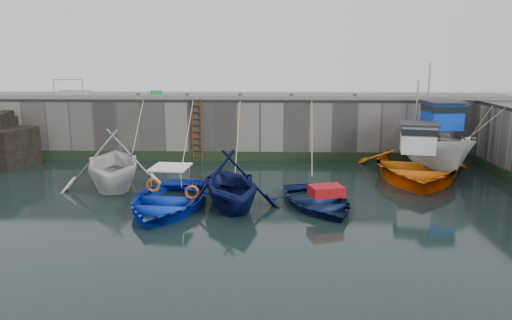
{
  "coord_description": "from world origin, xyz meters",
  "views": [
    {
      "loc": [
        1.82,
        -15.11,
        5.36
      ],
      "look_at": [
        1.19,
        4.61,
        1.2
      ],
      "focal_mm": 35.0,
      "sensor_mm": 36.0,
      "label": 1
    }
  ],
  "objects_px": {
    "boat_far_orange": "(415,165)",
    "bollard_e": "(355,97)",
    "ladder": "(197,131)",
    "boat_near_blue": "(168,208)",
    "boat_near_blacktrim": "(230,206)",
    "bollard_b": "(187,96)",
    "bollard_c": "(240,96)",
    "boat_near_navy": "(317,206)",
    "bollard_a": "(139,96)",
    "boat_near_white": "(114,187)",
    "fish_crate": "(156,93)",
    "bollard_d": "(291,97)",
    "boat_far_white": "(435,149)"
  },
  "relations": [
    {
      "from": "bollard_b",
      "to": "bollard_c",
      "type": "xyz_separation_m",
      "value": [
        2.7,
        0.0,
        0.0
      ]
    },
    {
      "from": "boat_near_white",
      "to": "ladder",
      "type": "bearing_deg",
      "value": 47.08
    },
    {
      "from": "ladder",
      "to": "boat_near_navy",
      "type": "bearing_deg",
      "value": -54.34
    },
    {
      "from": "boat_near_blue",
      "to": "bollard_c",
      "type": "distance_m",
      "value": 9.24
    },
    {
      "from": "boat_near_white",
      "to": "bollard_d",
      "type": "xyz_separation_m",
      "value": [
        7.52,
        5.5,
        3.3
      ]
    },
    {
      "from": "boat_far_orange",
      "to": "bollard_e",
      "type": "relative_size",
      "value": 30.57
    },
    {
      "from": "fish_crate",
      "to": "bollard_e",
      "type": "height_order",
      "value": "fish_crate"
    },
    {
      "from": "boat_near_white",
      "to": "bollard_b",
      "type": "distance_m",
      "value": 6.79
    },
    {
      "from": "boat_far_white",
      "to": "bollard_a",
      "type": "height_order",
      "value": "boat_far_white"
    },
    {
      "from": "boat_near_blue",
      "to": "bollard_d",
      "type": "distance_m",
      "value": 10.14
    },
    {
      "from": "boat_near_blacktrim",
      "to": "boat_near_navy",
      "type": "xyz_separation_m",
      "value": [
        3.16,
        0.13,
        0.0
      ]
    },
    {
      "from": "ladder",
      "to": "bollard_a",
      "type": "distance_m",
      "value": 3.47
    },
    {
      "from": "ladder",
      "to": "boat_near_white",
      "type": "relative_size",
      "value": 0.63
    },
    {
      "from": "boat_near_blue",
      "to": "boat_near_blacktrim",
      "type": "distance_m",
      "value": 2.22
    },
    {
      "from": "bollard_a",
      "to": "bollard_e",
      "type": "height_order",
      "value": "same"
    },
    {
      "from": "bollard_b",
      "to": "boat_near_blue",
      "type": "bearing_deg",
      "value": -85.76
    },
    {
      "from": "ladder",
      "to": "bollard_b",
      "type": "relative_size",
      "value": 11.43
    },
    {
      "from": "boat_near_navy",
      "to": "bollard_e",
      "type": "bearing_deg",
      "value": 56.14
    },
    {
      "from": "boat_near_blue",
      "to": "boat_far_orange",
      "type": "relative_size",
      "value": 0.62
    },
    {
      "from": "ladder",
      "to": "bollard_d",
      "type": "relative_size",
      "value": 11.43
    },
    {
      "from": "boat_near_blacktrim",
      "to": "boat_far_orange",
      "type": "relative_size",
      "value": 0.52
    },
    {
      "from": "bollard_b",
      "to": "bollard_a",
      "type": "bearing_deg",
      "value": 180.0
    },
    {
      "from": "boat_near_blacktrim",
      "to": "boat_far_orange",
      "type": "xyz_separation_m",
      "value": [
        7.95,
        4.82,
        0.51
      ]
    },
    {
      "from": "boat_near_navy",
      "to": "boat_near_blue",
      "type": "bearing_deg",
      "value": 167.94
    },
    {
      "from": "boat_near_blacktrim",
      "to": "boat_far_white",
      "type": "bearing_deg",
      "value": 17.29
    },
    {
      "from": "fish_crate",
      "to": "bollard_e",
      "type": "bearing_deg",
      "value": -34.52
    },
    {
      "from": "bollard_a",
      "to": "bollard_d",
      "type": "distance_m",
      "value": 7.8
    },
    {
      "from": "boat_near_blue",
      "to": "fish_crate",
      "type": "distance_m",
      "value": 10.99
    },
    {
      "from": "bollard_b",
      "to": "boat_near_white",
      "type": "bearing_deg",
      "value": -111.96
    },
    {
      "from": "boat_near_navy",
      "to": "bollard_e",
      "type": "relative_size",
      "value": 15.75
    },
    {
      "from": "boat_near_blue",
      "to": "bollard_e",
      "type": "distance_m",
      "value": 11.96
    },
    {
      "from": "boat_near_navy",
      "to": "bollard_a",
      "type": "bearing_deg",
      "value": 120.44
    },
    {
      "from": "ladder",
      "to": "bollard_e",
      "type": "bearing_deg",
      "value": 2.4
    },
    {
      "from": "boat_near_blue",
      "to": "ladder",
      "type": "bearing_deg",
      "value": 95.44
    },
    {
      "from": "bollard_c",
      "to": "ladder",
      "type": "bearing_deg",
      "value": -171.33
    },
    {
      "from": "boat_near_blacktrim",
      "to": "bollard_b",
      "type": "bearing_deg",
      "value": 92.99
    },
    {
      "from": "boat_near_blue",
      "to": "boat_near_blacktrim",
      "type": "xyz_separation_m",
      "value": [
        2.2,
        0.26,
        0.0
      ]
    },
    {
      "from": "boat_near_navy",
      "to": "bollard_d",
      "type": "distance_m",
      "value": 8.66
    },
    {
      "from": "boat_near_navy",
      "to": "fish_crate",
      "type": "relative_size",
      "value": 8.22
    },
    {
      "from": "bollard_c",
      "to": "bollard_d",
      "type": "height_order",
      "value": "same"
    },
    {
      "from": "boat_near_navy",
      "to": "bollard_c",
      "type": "xyz_separation_m",
      "value": [
        -3.28,
        7.97,
        3.3
      ]
    },
    {
      "from": "boat_near_blacktrim",
      "to": "bollard_c",
      "type": "height_order",
      "value": "bollard_c"
    },
    {
      "from": "boat_far_orange",
      "to": "boat_far_white",
      "type": "bearing_deg",
      "value": 57.21
    },
    {
      "from": "bollard_d",
      "to": "boat_near_white",
      "type": "bearing_deg",
      "value": -143.81
    },
    {
      "from": "boat_near_navy",
      "to": "bollard_a",
      "type": "xyz_separation_m",
      "value": [
        -8.48,
        7.97,
        3.3
      ]
    },
    {
      "from": "boat_far_orange",
      "to": "fish_crate",
      "type": "height_order",
      "value": "boat_far_orange"
    },
    {
      "from": "boat_near_blacktrim",
      "to": "bollard_c",
      "type": "xyz_separation_m",
      "value": [
        -0.12,
        8.11,
        3.3
      ]
    },
    {
      "from": "ladder",
      "to": "boat_far_orange",
      "type": "bearing_deg",
      "value": -16.04
    },
    {
      "from": "boat_near_blue",
      "to": "bollard_b",
      "type": "distance_m",
      "value": 9.02
    },
    {
      "from": "ladder",
      "to": "boat_near_navy",
      "type": "xyz_separation_m",
      "value": [
        5.48,
        -7.64,
        -1.59
      ]
    }
  ]
}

